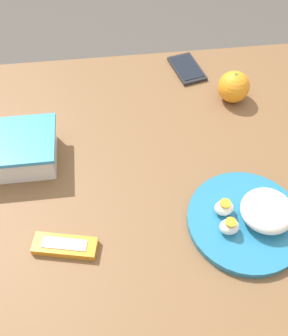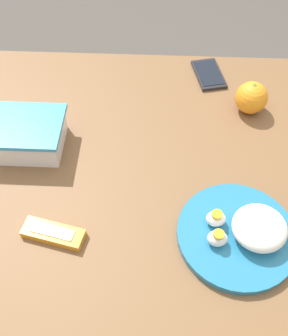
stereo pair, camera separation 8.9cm
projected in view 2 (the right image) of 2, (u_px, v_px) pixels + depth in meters
The scene contains 7 objects.
ground_plane at pixel (141, 285), 1.55m from camera, with size 10.00×10.00×0.00m, color #4C4742.
table at pixel (139, 190), 1.02m from camera, with size 1.08×0.86×0.77m.
food_container at pixel (27, 136), 0.95m from camera, with size 0.18×0.15×0.08m.
orange_fruit at pixel (251, 98), 1.02m from camera, with size 0.08×0.08×0.08m.
rice_plate at pixel (243, 232), 0.80m from camera, with size 0.25×0.25×0.07m.
candy_bar at pixel (53, 233), 0.82m from camera, with size 0.14×0.07×0.02m.
cell_phone at pixel (209, 74), 1.13m from camera, with size 0.10×0.14×0.01m.
Camera 2 is at (0.04, -0.58, 1.51)m, focal length 42.00 mm.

